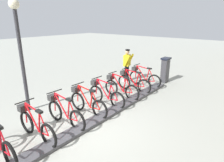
% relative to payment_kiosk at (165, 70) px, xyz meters
% --- Properties ---
extents(ground_plane, '(60.00, 60.00, 0.00)m').
position_rel_payment_kiosk_xyz_m(ground_plane, '(-0.05, 5.69, -0.67)').
color(ground_plane, '#A0A399').
extents(dock_rail_base, '(0.44, 10.25, 0.10)m').
position_rel_payment_kiosk_xyz_m(dock_rail_base, '(-0.05, 5.69, -0.62)').
color(dock_rail_base, '#47474C').
rests_on(dock_rail_base, ground).
extents(payment_kiosk, '(0.36, 0.52, 1.28)m').
position_rel_payment_kiosk_xyz_m(payment_kiosk, '(0.00, 0.00, 0.00)').
color(payment_kiosk, '#38383D').
rests_on(payment_kiosk, ground).
extents(bike_docked_0, '(1.72, 0.54, 1.02)m').
position_rel_payment_kiosk_xyz_m(bike_docked_0, '(0.57, 1.17, -0.24)').
color(bike_docked_0, black).
rests_on(bike_docked_0, ground).
extents(bike_docked_1, '(1.72, 0.54, 1.02)m').
position_rel_payment_kiosk_xyz_m(bike_docked_1, '(0.57, 2.11, -0.24)').
color(bike_docked_1, black).
rests_on(bike_docked_1, ground).
extents(bike_docked_2, '(1.72, 0.54, 1.02)m').
position_rel_payment_kiosk_xyz_m(bike_docked_2, '(0.57, 3.06, -0.24)').
color(bike_docked_2, black).
rests_on(bike_docked_2, ground).
extents(bike_docked_3, '(1.72, 0.54, 1.02)m').
position_rel_payment_kiosk_xyz_m(bike_docked_3, '(0.57, 4.00, -0.24)').
color(bike_docked_3, black).
rests_on(bike_docked_3, ground).
extents(bike_docked_4, '(1.72, 0.54, 1.02)m').
position_rel_payment_kiosk_xyz_m(bike_docked_4, '(0.57, 4.95, -0.24)').
color(bike_docked_4, black).
rests_on(bike_docked_4, ground).
extents(bike_docked_5, '(1.72, 0.54, 1.02)m').
position_rel_payment_kiosk_xyz_m(bike_docked_5, '(0.57, 5.89, -0.24)').
color(bike_docked_5, black).
rests_on(bike_docked_5, ground).
extents(bike_docked_6, '(1.72, 0.54, 1.02)m').
position_rel_payment_kiosk_xyz_m(bike_docked_6, '(0.57, 6.84, -0.24)').
color(bike_docked_6, black).
rests_on(bike_docked_6, ground).
extents(worker_near_rack, '(0.51, 0.68, 1.66)m').
position_rel_payment_kiosk_xyz_m(worker_near_rack, '(1.62, 1.04, 0.24)').
color(worker_near_rack, white).
rests_on(worker_near_rack, ground).
extents(lamp_post, '(0.32, 0.32, 3.70)m').
position_rel_payment_kiosk_xyz_m(lamp_post, '(2.39, 6.06, 1.78)').
color(lamp_post, '#2D2D33').
rests_on(lamp_post, ground).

